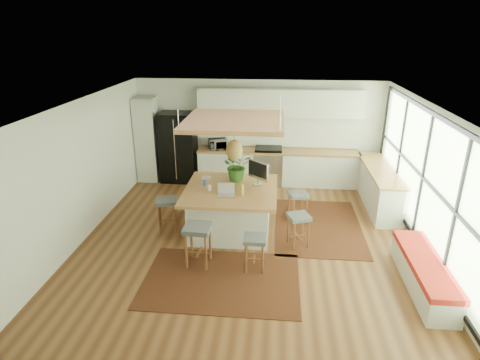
# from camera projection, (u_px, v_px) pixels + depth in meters

# --- Properties ---
(floor) EXTENTS (7.00, 7.00, 0.00)m
(floor) POSITION_uv_depth(u_px,v_px,m) (248.00, 241.00, 7.94)
(floor) COLOR #532D17
(floor) RESTS_ON ground
(ceiling) EXTENTS (7.00, 7.00, 0.00)m
(ceiling) POSITION_uv_depth(u_px,v_px,m) (249.00, 105.00, 6.96)
(ceiling) COLOR white
(ceiling) RESTS_ON ground
(wall_back) EXTENTS (6.50, 0.00, 6.50)m
(wall_back) POSITION_uv_depth(u_px,v_px,m) (258.00, 131.00, 10.69)
(wall_back) COLOR silver
(wall_back) RESTS_ON ground
(wall_front) EXTENTS (6.50, 0.00, 6.50)m
(wall_front) POSITION_uv_depth(u_px,v_px,m) (223.00, 296.00, 4.20)
(wall_front) COLOR silver
(wall_front) RESTS_ON ground
(wall_left) EXTENTS (0.00, 7.00, 7.00)m
(wall_left) POSITION_uv_depth(u_px,v_px,m) (81.00, 172.00, 7.73)
(wall_left) COLOR silver
(wall_left) RESTS_ON ground
(wall_right) EXTENTS (0.00, 7.00, 7.00)m
(wall_right) POSITION_uv_depth(u_px,v_px,m) (429.00, 184.00, 7.16)
(wall_right) COLOR silver
(wall_right) RESTS_ON ground
(window_wall) EXTENTS (0.10, 6.20, 2.60)m
(window_wall) POSITION_uv_depth(u_px,v_px,m) (428.00, 181.00, 7.14)
(window_wall) COLOR black
(window_wall) RESTS_ON wall_right
(pantry) EXTENTS (0.55, 0.60, 2.25)m
(pantry) POSITION_uv_depth(u_px,v_px,m) (148.00, 140.00, 10.74)
(pantry) COLOR silver
(pantry) RESTS_ON floor
(back_counter_base) EXTENTS (4.20, 0.60, 0.88)m
(back_counter_base) POSITION_uv_depth(u_px,v_px,m) (277.00, 168.00, 10.68)
(back_counter_base) COLOR silver
(back_counter_base) RESTS_ON floor
(back_counter_top) EXTENTS (4.24, 0.64, 0.05)m
(back_counter_top) POSITION_uv_depth(u_px,v_px,m) (278.00, 151.00, 10.51)
(back_counter_top) COLOR #936034
(back_counter_top) RESTS_ON back_counter_base
(backsplash) EXTENTS (4.20, 0.02, 0.80)m
(backsplash) POSITION_uv_depth(u_px,v_px,m) (279.00, 132.00, 10.63)
(backsplash) COLOR white
(backsplash) RESTS_ON wall_back
(upper_cabinets) EXTENTS (4.20, 0.34, 0.70)m
(upper_cabinets) POSITION_uv_depth(u_px,v_px,m) (280.00, 103.00, 10.19)
(upper_cabinets) COLOR silver
(upper_cabinets) RESTS_ON wall_back
(range) EXTENTS (0.76, 0.62, 1.00)m
(range) POSITION_uv_depth(u_px,v_px,m) (268.00, 165.00, 10.68)
(range) COLOR #A5A5AA
(range) RESTS_ON floor
(right_counter_base) EXTENTS (0.60, 2.50, 0.88)m
(right_counter_base) POSITION_uv_depth(u_px,v_px,m) (379.00, 188.00, 9.37)
(right_counter_base) COLOR silver
(right_counter_base) RESTS_ON floor
(right_counter_top) EXTENTS (0.64, 2.54, 0.05)m
(right_counter_top) POSITION_uv_depth(u_px,v_px,m) (381.00, 169.00, 9.21)
(right_counter_top) COLOR #936034
(right_counter_top) RESTS_ON right_counter_base
(window_bench) EXTENTS (0.52, 2.00, 0.50)m
(window_bench) POSITION_uv_depth(u_px,v_px,m) (424.00, 273.00, 6.47)
(window_bench) COLOR silver
(window_bench) RESTS_ON floor
(ceiling_panel) EXTENTS (1.86, 1.86, 0.80)m
(ceiling_panel) POSITION_uv_depth(u_px,v_px,m) (234.00, 135.00, 7.59)
(ceiling_panel) COLOR #936034
(ceiling_panel) RESTS_ON ceiling
(rug_near) EXTENTS (2.60, 1.80, 0.01)m
(rug_near) POSITION_uv_depth(u_px,v_px,m) (221.00, 280.00, 6.72)
(rug_near) COLOR black
(rug_near) RESTS_ON floor
(rug_right) EXTENTS (1.80, 2.60, 0.01)m
(rug_right) POSITION_uv_depth(u_px,v_px,m) (318.00, 226.00, 8.52)
(rug_right) COLOR black
(rug_right) RESTS_ON floor
(fridge) EXTENTS (0.94, 0.74, 1.87)m
(fridge) POSITION_uv_depth(u_px,v_px,m) (179.00, 147.00, 10.75)
(fridge) COLOR black
(fridge) RESTS_ON floor
(island) EXTENTS (1.85, 1.85, 0.93)m
(island) POSITION_uv_depth(u_px,v_px,m) (231.00, 210.00, 8.21)
(island) COLOR #936034
(island) RESTS_ON floor
(stool_near_left) EXTENTS (0.48, 0.48, 0.77)m
(stool_near_left) POSITION_uv_depth(u_px,v_px,m) (198.00, 247.00, 7.04)
(stool_near_left) COLOR #45494D
(stool_near_left) RESTS_ON floor
(stool_near_right) EXTENTS (0.38, 0.38, 0.63)m
(stool_near_right) POSITION_uv_depth(u_px,v_px,m) (254.00, 251.00, 6.91)
(stool_near_right) COLOR #45494D
(stool_near_right) RESTS_ON floor
(stool_right_front) EXTENTS (0.50, 0.50, 0.65)m
(stool_right_front) POSITION_uv_depth(u_px,v_px,m) (298.00, 229.00, 7.66)
(stool_right_front) COLOR #45494D
(stool_right_front) RESTS_ON floor
(stool_right_back) EXTENTS (0.50, 0.50, 0.67)m
(stool_right_back) POSITION_uv_depth(u_px,v_px,m) (298.00, 206.00, 8.65)
(stool_right_back) COLOR #45494D
(stool_right_back) RESTS_ON floor
(stool_left_side) EXTENTS (0.50, 0.50, 0.70)m
(stool_left_side) POSITION_uv_depth(u_px,v_px,m) (168.00, 214.00, 8.25)
(stool_left_side) COLOR #45494D
(stool_left_side) RESTS_ON floor
(laptop) EXTENTS (0.35, 0.37, 0.24)m
(laptop) POSITION_uv_depth(u_px,v_px,m) (226.00, 190.00, 7.66)
(laptop) COLOR #A5A5AA
(laptop) RESTS_ON island
(monitor) EXTENTS (0.55, 0.52, 0.52)m
(monitor) POSITION_uv_depth(u_px,v_px,m) (258.00, 173.00, 8.14)
(monitor) COLOR #A5A5AA
(monitor) RESTS_ON island
(microwave) EXTENTS (0.54, 0.41, 0.32)m
(microwave) POSITION_uv_depth(u_px,v_px,m) (218.00, 143.00, 10.56)
(microwave) COLOR #A5A5AA
(microwave) RESTS_ON back_counter_top
(island_plant) EXTENTS (0.77, 0.81, 0.51)m
(island_plant) POSITION_uv_depth(u_px,v_px,m) (237.00, 169.00, 8.39)
(island_plant) COLOR #1E4C19
(island_plant) RESTS_ON island
(island_bowl) EXTENTS (0.22, 0.22, 0.05)m
(island_bowl) POSITION_uv_depth(u_px,v_px,m) (206.00, 179.00, 8.50)
(island_bowl) COLOR beige
(island_bowl) RESTS_ON island
(island_bottle_0) EXTENTS (0.07, 0.07, 0.19)m
(island_bottle_0) POSITION_uv_depth(u_px,v_px,m) (205.00, 181.00, 8.15)
(island_bottle_0) COLOR #2C4BB1
(island_bottle_0) RESTS_ON island
(island_bottle_1) EXTENTS (0.07, 0.07, 0.19)m
(island_bottle_1) POSITION_uv_depth(u_px,v_px,m) (210.00, 186.00, 7.90)
(island_bottle_1) COLOR white
(island_bottle_1) RESTS_ON island
(island_bottle_2) EXTENTS (0.07, 0.07, 0.19)m
(island_bottle_2) POSITION_uv_depth(u_px,v_px,m) (242.00, 190.00, 7.71)
(island_bottle_2) COLOR #AB8739
(island_bottle_2) RESTS_ON island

